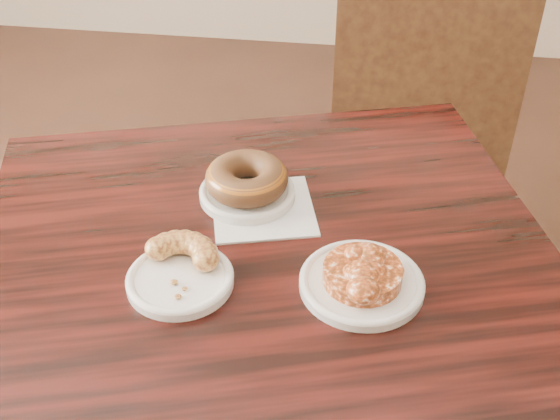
# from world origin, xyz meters

# --- Properties ---
(chair_far) EXTENTS (0.45, 0.45, 0.90)m
(chair_far) POSITION_xyz_m (0.31, 0.96, 0.45)
(chair_far) COLOR black
(chair_far) RESTS_ON floor
(napkin) EXTENTS (0.18, 0.18, 0.00)m
(napkin) POSITION_xyz_m (0.04, 0.22, 0.75)
(napkin) COLOR white
(napkin) RESTS_ON cafe_table
(plate_donut) EXTENTS (0.15, 0.15, 0.01)m
(plate_donut) POSITION_xyz_m (0.01, 0.24, 0.76)
(plate_donut) COLOR silver
(plate_donut) RESTS_ON napkin
(plate_cruller) EXTENTS (0.14, 0.14, 0.01)m
(plate_cruller) POSITION_xyz_m (-0.04, 0.04, 0.76)
(plate_cruller) COLOR white
(plate_cruller) RESTS_ON cafe_table
(plate_fritter) EXTENTS (0.16, 0.16, 0.01)m
(plate_fritter) POSITION_xyz_m (0.20, 0.07, 0.76)
(plate_fritter) COLOR white
(plate_fritter) RESTS_ON cafe_table
(glazed_donut) EXTENTS (0.13, 0.13, 0.04)m
(glazed_donut) POSITION_xyz_m (0.01, 0.24, 0.79)
(glazed_donut) COLOR #925415
(glazed_donut) RESTS_ON plate_donut
(apple_fritter) EXTENTS (0.15, 0.15, 0.03)m
(apple_fritter) POSITION_xyz_m (0.20, 0.07, 0.78)
(apple_fritter) COLOR #431A07
(apple_fritter) RESTS_ON plate_fritter
(cruller_fragment) EXTENTS (0.12, 0.12, 0.03)m
(cruller_fragment) POSITION_xyz_m (-0.04, 0.04, 0.78)
(cruller_fragment) COLOR #602D13
(cruller_fragment) RESTS_ON plate_cruller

